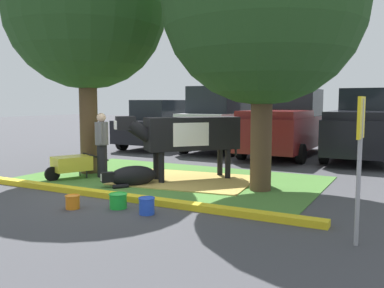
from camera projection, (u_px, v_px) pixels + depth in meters
name	position (u px, v px, depth m)	size (l,w,h in m)	color
ground_plane	(130.00, 191.00, 9.13)	(80.00, 80.00, 0.00)	#424247
grass_island	(172.00, 179.00, 10.49)	(7.33, 4.40, 0.02)	#477A33
curb_yellow	(112.00, 195.00, 8.42)	(8.53, 0.24, 0.12)	yellow
hay_bedding	(186.00, 180.00, 10.21)	(3.20, 2.40, 0.04)	tan
shade_tree_left	(86.00, 9.00, 10.92)	(4.24, 4.24, 6.53)	#4C3823
shade_tree_right	(263.00, 3.00, 8.72)	(4.32, 4.32, 6.20)	#4C3823
cow_holstein	(188.00, 134.00, 10.21)	(2.38, 2.57, 1.62)	black
calf_lying	(132.00, 176.00, 9.59)	(1.05, 1.23, 0.48)	black
person_handler	(102.00, 143.00, 10.63)	(0.34, 0.46, 1.67)	black
person_visitor_near	(258.00, 149.00, 9.89)	(0.34, 0.52, 1.54)	slate
wheelbarrow	(71.00, 164.00, 10.47)	(1.06, 1.57, 0.63)	gold
parking_sign	(360.00, 141.00, 5.53)	(0.06, 0.44, 2.03)	#99999E
bucket_orange	(73.00, 202.00, 7.60)	(0.28, 0.28, 0.25)	orange
bucket_green	(118.00, 200.00, 7.63)	(0.34, 0.34, 0.28)	green
bucket_blue	(147.00, 205.00, 7.23)	(0.29, 0.29, 0.30)	blue
sedan_blue	(160.00, 125.00, 17.47)	(2.05, 4.42, 2.02)	black
suv_dark_grey	(224.00, 119.00, 16.35)	(2.15, 4.62, 2.52)	silver
pickup_truck_maroon	(287.00, 125.00, 15.06)	(2.26, 5.42, 2.42)	maroon
pickup_truck_black	(366.00, 126.00, 14.08)	(2.26, 5.42, 2.42)	black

